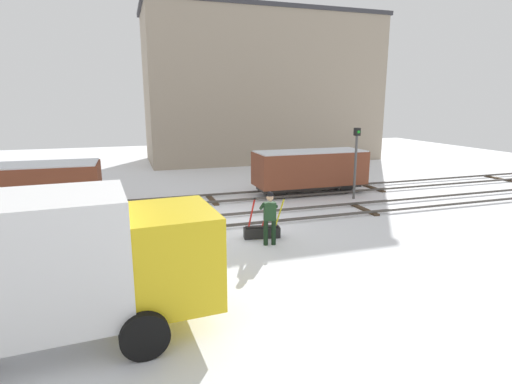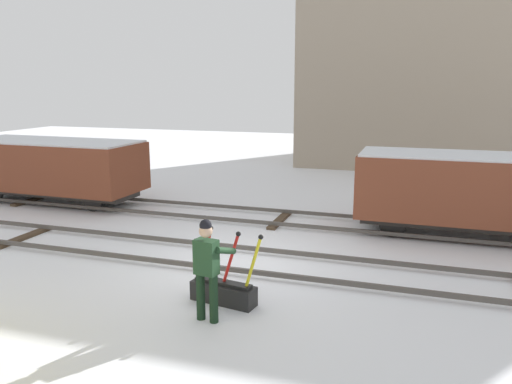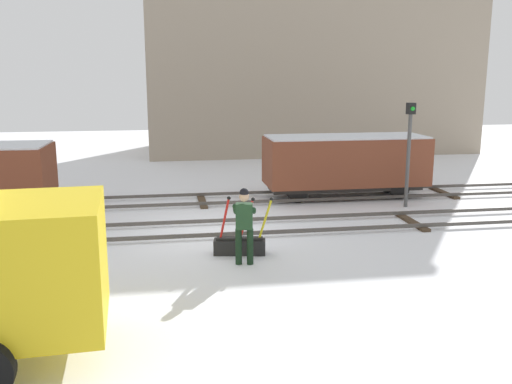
{
  "view_description": "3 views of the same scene",
  "coord_description": "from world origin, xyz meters",
  "px_view_note": "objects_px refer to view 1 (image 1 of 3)",
  "views": [
    {
      "loc": [
        -3.8,
        -14.59,
        4.57
      ],
      "look_at": [
        1.07,
        0.34,
        1.07
      ],
      "focal_mm": 28.46,
      "sensor_mm": 36.0,
      "label": 1
    },
    {
      "loc": [
        3.76,
        -10.06,
        3.93
      ],
      "look_at": [
        -0.41,
        2.73,
        1.05
      ],
      "focal_mm": 35.44,
      "sensor_mm": 36.0,
      "label": 2
    },
    {
      "loc": [
        -1.18,
        -14.83,
        4.24
      ],
      "look_at": [
        1.43,
        1.12,
        0.85
      ],
      "focal_mm": 39.15,
      "sensor_mm": 36.0,
      "label": 3
    }
  ],
  "objects_px": {
    "signal_post": "(356,155)",
    "freight_car_back_track": "(20,186)",
    "freight_car_near_switch": "(310,169)",
    "switch_lever_frame": "(262,231)",
    "delivery_truck": "(58,262)",
    "rail_worker": "(270,215)"
  },
  "relations": [
    {
      "from": "freight_car_back_track",
      "to": "freight_car_near_switch",
      "type": "bearing_deg",
      "value": 0.95
    },
    {
      "from": "switch_lever_frame",
      "to": "delivery_truck",
      "type": "distance_m",
      "value": 7.44
    },
    {
      "from": "delivery_truck",
      "to": "freight_car_near_switch",
      "type": "relative_size",
      "value": 1.04
    },
    {
      "from": "delivery_truck",
      "to": "freight_car_near_switch",
      "type": "distance_m",
      "value": 14.52
    },
    {
      "from": "freight_car_near_switch",
      "to": "freight_car_back_track",
      "type": "relative_size",
      "value": 0.91
    },
    {
      "from": "signal_post",
      "to": "freight_car_back_track",
      "type": "xyz_separation_m",
      "value": [
        -14.47,
        1.71,
        -0.87
      ]
    },
    {
      "from": "switch_lever_frame",
      "to": "signal_post",
      "type": "distance_m",
      "value": 7.49
    },
    {
      "from": "signal_post",
      "to": "freight_car_back_track",
      "type": "height_order",
      "value": "signal_post"
    },
    {
      "from": "delivery_truck",
      "to": "freight_car_back_track",
      "type": "height_order",
      "value": "delivery_truck"
    },
    {
      "from": "freight_car_back_track",
      "to": "signal_post",
      "type": "bearing_deg",
      "value": -5.81
    },
    {
      "from": "rail_worker",
      "to": "freight_car_back_track",
      "type": "distance_m",
      "value": 10.63
    },
    {
      "from": "delivery_truck",
      "to": "freight_car_back_track",
      "type": "relative_size",
      "value": 0.95
    },
    {
      "from": "freight_car_near_switch",
      "to": "freight_car_back_track",
      "type": "xyz_separation_m",
      "value": [
        -12.93,
        0.0,
        -0.04
      ]
    },
    {
      "from": "rail_worker",
      "to": "freight_car_back_track",
      "type": "xyz_separation_m",
      "value": [
        -8.43,
        6.46,
        0.23
      ]
    },
    {
      "from": "switch_lever_frame",
      "to": "freight_car_near_switch",
      "type": "relative_size",
      "value": 0.26
    },
    {
      "from": "delivery_truck",
      "to": "freight_car_back_track",
      "type": "bearing_deg",
      "value": 101.57
    },
    {
      "from": "switch_lever_frame",
      "to": "freight_car_back_track",
      "type": "height_order",
      "value": "freight_car_back_track"
    },
    {
      "from": "switch_lever_frame",
      "to": "freight_car_near_switch",
      "type": "height_order",
      "value": "freight_car_near_switch"
    },
    {
      "from": "signal_post",
      "to": "switch_lever_frame",
      "type": "bearing_deg",
      "value": -146.33
    },
    {
      "from": "signal_post",
      "to": "delivery_truck",
      "type": "bearing_deg",
      "value": -143.36
    },
    {
      "from": "rail_worker",
      "to": "delivery_truck",
      "type": "xyz_separation_m",
      "value": [
        -5.64,
        -3.93,
        0.64
      ]
    },
    {
      "from": "signal_post",
      "to": "freight_car_back_track",
      "type": "relative_size",
      "value": 0.55
    }
  ]
}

